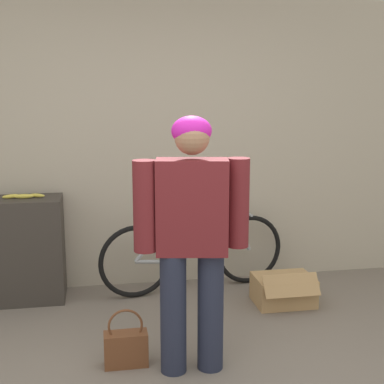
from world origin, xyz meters
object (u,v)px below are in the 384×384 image
(bicycle, at_px, (194,253))
(handbag, at_px, (126,347))
(banana, at_px, (23,196))
(person, at_px, (192,231))
(cardboard_box, at_px, (283,290))

(bicycle, relative_size, handbag, 4.37)
(bicycle, bearing_deg, banana, 169.43)
(person, height_order, handbag, person)
(person, xyz_separation_m, bicycle, (0.27, 1.38, -0.58))
(person, relative_size, cardboard_box, 3.34)
(person, xyz_separation_m, banana, (-1.19, 1.42, -0.02))
(banana, height_order, cardboard_box, banana)
(banana, xyz_separation_m, handbag, (0.77, -1.29, -0.78))
(handbag, height_order, cardboard_box, handbag)
(handbag, bearing_deg, banana, 120.66)
(person, relative_size, handbag, 4.17)
(handbag, bearing_deg, person, -16.48)
(banana, height_order, handbag, banana)
(person, bearing_deg, handbag, 173.43)
(person, height_order, cardboard_box, person)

